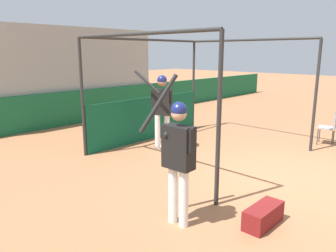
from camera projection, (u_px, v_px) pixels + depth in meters
ground_plane at (294, 179)px, 6.19m from camera, size 60.00×60.00×0.00m
outfield_wall at (80, 107)px, 10.98m from camera, size 24.00×0.12×1.10m
bleacher_section at (48, 73)px, 12.13m from camera, size 6.50×4.00×3.18m
batting_cage at (165, 100)px, 8.31m from camera, size 4.01×3.74×2.68m
home_plate at (172, 146)px, 8.31m from camera, size 0.44×0.44×0.02m
player_batter at (162, 105)px, 7.81m from camera, size 0.65×0.76×1.93m
player_waiting at (178, 153)px, 4.35m from camera, size 0.56×0.76×2.05m
folding_chair at (331, 125)px, 8.37m from camera, size 0.47×0.47×0.84m
equipment_bag at (263, 216)px, 4.50m from camera, size 0.70×0.28×0.28m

